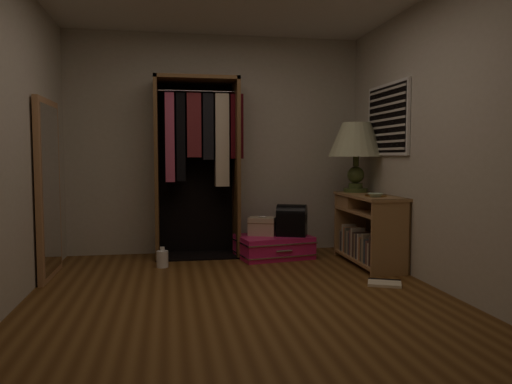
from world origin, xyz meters
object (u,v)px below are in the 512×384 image
open_wardrobe (199,152)px  white_jug (162,259)px  black_bag (292,220)px  console_bookshelf (367,228)px  floor_mirror (49,189)px  train_case (262,226)px  table_lamp (356,141)px  pink_suitcase (274,246)px

open_wardrobe → white_jug: bearing=-128.4°
open_wardrobe → black_bag: bearing=-15.8°
console_bookshelf → open_wardrobe: size_ratio=0.55×
floor_mirror → train_case: bearing=15.0°
table_lamp → white_jug: 2.52m
floor_mirror → table_lamp: bearing=7.1°
pink_suitcase → black_bag: (0.20, -0.06, 0.31)m
open_wardrobe → table_lamp: open_wardrobe is taller
pink_suitcase → white_jug: pink_suitcase is taller
console_bookshelf → train_case: bearing=153.0°
console_bookshelf → black_bag: size_ratio=2.88×
console_bookshelf → white_jug: 2.21m
pink_suitcase → open_wardrobe: bearing=153.8°
floor_mirror → pink_suitcase: 2.48m
train_case → table_lamp: (1.06, -0.18, 0.97)m
floor_mirror → black_bag: size_ratio=4.37×
open_wardrobe → floor_mirror: (-1.48, -0.77, -0.36)m
pink_suitcase → white_jug: size_ratio=4.30×
pink_suitcase → white_jug: (-1.26, -0.31, -0.04)m
train_case → black_bag: size_ratio=0.93×
floor_mirror → pink_suitcase: size_ratio=1.85×
table_lamp → white_jug: table_lamp is taller
console_bookshelf → white_jug: console_bookshelf is taller
console_bookshelf → pink_suitcase: 1.08m
black_bag → white_jug: black_bag is taller
open_wardrobe → white_jug: open_wardrobe is taller
black_bag → table_lamp: (0.73, -0.07, 0.89)m
train_case → pink_suitcase: bearing=-2.1°
floor_mirror → table_lamp: floor_mirror is taller
pink_suitcase → table_lamp: bearing=-18.3°
console_bookshelf → white_jug: size_ratio=5.22×
console_bookshelf → white_jug: (-2.18, 0.18, -0.30)m
open_wardrobe → train_case: bearing=-14.6°
floor_mirror → train_case: 2.32m
floor_mirror → train_case: size_ratio=4.71×
console_bookshelf → train_case: 1.18m
open_wardrobe → black_bag: open_wardrobe is taller
black_bag → white_jug: (-1.46, -0.25, -0.35)m
train_case → floor_mirror: bearing=-144.8°
floor_mirror → black_bag: floor_mirror is taller
floor_mirror → train_case: floor_mirror is taller
open_wardrobe → floor_mirror: open_wardrobe is taller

